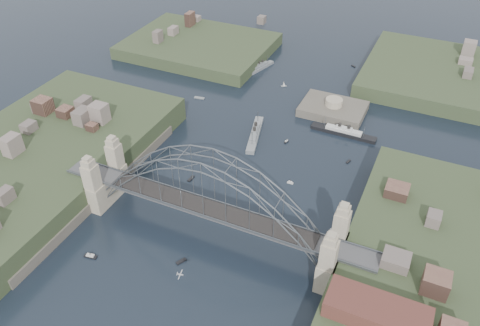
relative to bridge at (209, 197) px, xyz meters
name	(u,v)px	position (x,y,z in m)	size (l,w,h in m)	color
ground	(211,233)	(0.00, 0.00, -12.32)	(500.00, 500.00, 0.00)	black
bridge	(209,197)	(0.00, 0.00, 0.00)	(84.00, 13.80, 24.60)	#4A4A4C
shore_west	(37,169)	(-57.32, 0.00, -10.35)	(50.50, 90.00, 12.00)	#303D22
shore_east	(446,306)	(57.32, 0.00, -10.35)	(50.50, 90.00, 12.00)	#303D22
headland_nw	(199,50)	(-55.00, 95.00, -11.82)	(60.00, 45.00, 9.00)	#303D22
headland_ne	(458,83)	(50.00, 110.00, -11.57)	(70.00, 55.00, 9.50)	#303D22
fort_island	(332,113)	(12.00, 70.00, -12.66)	(22.00, 16.00, 9.40)	#524C41
wharf_shed	(377,312)	(44.00, -14.00, -2.32)	(20.00, 8.00, 4.00)	#592D26
naval_cruiser_near	(255,134)	(-6.99, 44.90, -11.37)	(7.76, 20.55, 6.16)	gray
naval_cruiser_far	(261,67)	(-24.05, 90.66, -11.56)	(5.95, 14.50, 4.90)	gray
ocean_liner	(343,132)	(19.03, 58.18, -11.50)	(21.76, 3.34, 5.33)	black
aeroplane	(180,274)	(3.17, -20.14, -5.04)	(1.51, 2.71, 0.40)	#B9BCC0
small_boat_a	(191,179)	(-15.26, 16.85, -12.17)	(1.07, 2.82, 0.45)	silver
small_boat_b	(290,183)	(11.78, 27.11, -12.03)	(1.78, 0.64, 1.43)	silver
small_boat_c	(181,261)	(-1.97, -11.68, -12.17)	(1.96, 2.70, 0.45)	silver
small_boat_d	(348,162)	(24.48, 44.12, -12.17)	(1.18, 2.12, 0.45)	silver
small_boat_e	(199,98)	(-35.44, 59.12, -12.17)	(3.94, 1.77, 0.45)	silver
small_boat_f	(286,142)	(3.57, 46.06, -12.03)	(1.12, 1.87, 1.43)	silver
small_boat_h	(284,84)	(-10.36, 80.61, -11.40)	(2.11, 1.68, 2.38)	silver
small_boat_i	(333,232)	(28.48, 12.96, -12.04)	(1.87, 2.66, 1.43)	silver
small_boat_j	(90,256)	(-22.82, -19.55, -12.04)	(3.37, 1.56, 1.43)	silver
small_boat_k	(353,66)	(9.68, 108.53, -12.17)	(2.05, 1.64, 0.45)	silver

